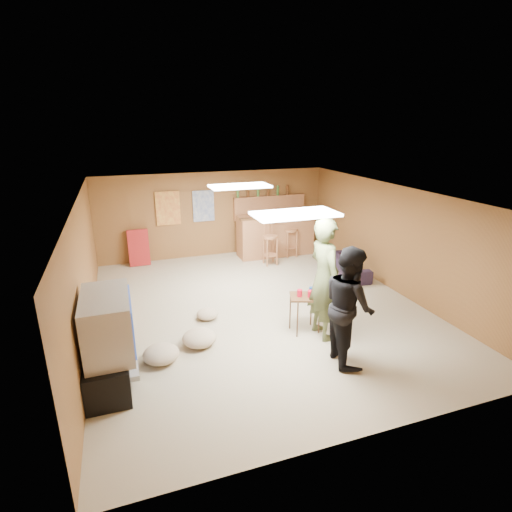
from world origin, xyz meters
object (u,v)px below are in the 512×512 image
object	(u,v)px
person_olive	(325,279)
person_black	(349,305)
bar_counter	(275,235)
tray_table	(305,314)
tv_body	(107,324)
sofa	(346,264)

from	to	relation	value
person_olive	person_black	size ratio (longest dim) A/B	1.13
bar_counter	tray_table	size ratio (longest dim) A/B	3.08
bar_counter	tray_table	xyz separation A→B (m)	(-1.07, -4.01, -0.23)
tv_body	tray_table	xyz separation A→B (m)	(3.08, 0.44, -0.58)
person_black	tray_table	world-z (taller)	person_black
tray_table	person_black	bearing A→B (deg)	-77.49
person_black	sofa	bearing A→B (deg)	-23.34
tv_body	person_olive	distance (m)	3.32
tv_body	bar_counter	world-z (taller)	tv_body
sofa	bar_counter	bearing A→B (deg)	37.57
person_black	tray_table	distance (m)	1.15
tray_table	person_olive	bearing A→B (deg)	-43.60
person_olive	bar_counter	bearing A→B (deg)	-14.99
bar_counter	person_black	world-z (taller)	person_black
bar_counter	tray_table	world-z (taller)	bar_counter
person_olive	person_black	world-z (taller)	person_olive
tray_table	bar_counter	bearing A→B (deg)	75.12
person_olive	tray_table	xyz separation A→B (m)	(-0.22, 0.21, -0.68)
tv_body	sofa	bearing A→B (deg)	26.47
bar_counter	sofa	world-z (taller)	bar_counter
person_black	sofa	distance (m)	3.71
bar_counter	person_olive	bearing A→B (deg)	-101.28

